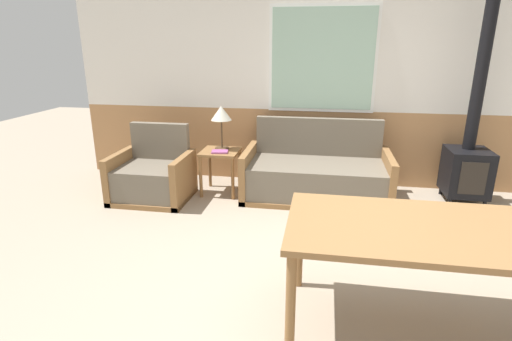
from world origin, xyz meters
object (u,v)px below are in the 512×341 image
object	(u,v)px
armchair	(153,178)
table_lamp	(221,115)
side_table	(220,159)
dining_table	(441,238)
couch	(316,176)
wood_stove	(469,151)

from	to	relation	value
armchair	table_lamp	bearing A→B (deg)	11.84
side_table	dining_table	world-z (taller)	dining_table
couch	side_table	world-z (taller)	couch
side_table	table_lamp	world-z (taller)	table_lamp
armchair	side_table	size ratio (longest dim) A/B	1.62
armchair	wood_stove	distance (m)	3.77
armchair	dining_table	xyz separation A→B (m)	(2.77, -1.94, 0.42)
table_lamp	side_table	bearing A→B (deg)	-93.65
armchair	wood_stove	bearing A→B (deg)	-7.94
couch	table_lamp	size ratio (longest dim) A/B	3.22
couch	side_table	xyz separation A→B (m)	(-1.19, -0.04, 0.17)
table_lamp	couch	bearing A→B (deg)	-1.88
dining_table	wood_stove	size ratio (longest dim) A/B	0.77
table_lamp	wood_stove	world-z (taller)	wood_stove
couch	dining_table	size ratio (longest dim) A/B	0.93
side_table	wood_stove	xyz separation A→B (m)	(2.95, 0.23, 0.18)
armchair	table_lamp	distance (m)	1.13
table_lamp	dining_table	size ratio (longest dim) A/B	0.29
couch	dining_table	xyz separation A→B (m)	(0.81, -2.32, 0.42)
side_table	table_lamp	distance (m)	0.55
side_table	table_lamp	bearing A→B (deg)	86.35
couch	armchair	size ratio (longest dim) A/B	1.95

